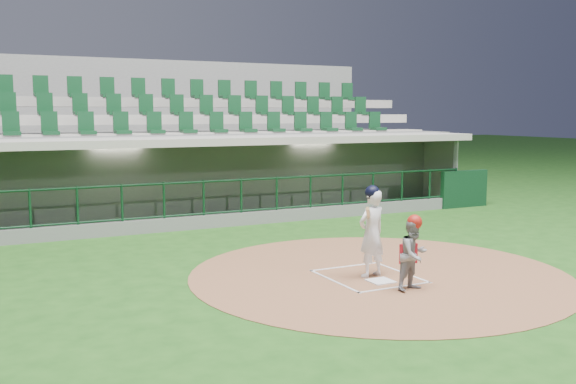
% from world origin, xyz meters
% --- Properties ---
extents(ground, '(120.00, 120.00, 0.00)m').
position_xyz_m(ground, '(0.00, 0.00, 0.00)').
color(ground, '#1C4A15').
rests_on(ground, ground).
extents(dirt_circle, '(7.20, 7.20, 0.01)m').
position_xyz_m(dirt_circle, '(0.30, -0.20, 0.01)').
color(dirt_circle, brown).
rests_on(dirt_circle, ground).
extents(home_plate, '(0.43, 0.43, 0.02)m').
position_xyz_m(home_plate, '(0.00, -0.70, 0.02)').
color(home_plate, white).
rests_on(home_plate, dirt_circle).
extents(batter_box_chalk, '(1.55, 1.80, 0.01)m').
position_xyz_m(batter_box_chalk, '(0.00, -0.30, 0.02)').
color(batter_box_chalk, silver).
rests_on(batter_box_chalk, ground).
extents(dugout_structure, '(16.40, 3.70, 3.00)m').
position_xyz_m(dugout_structure, '(-0.09, 7.84, 0.96)').
color(dugout_structure, slate).
rests_on(dugout_structure, ground).
extents(seating_deck, '(17.00, 6.72, 5.15)m').
position_xyz_m(seating_deck, '(0.00, 10.91, 1.42)').
color(seating_deck, slate).
rests_on(seating_deck, ground).
extents(batter, '(0.87, 0.90, 1.72)m').
position_xyz_m(batter, '(0.05, -0.31, 0.88)').
color(batter, white).
rests_on(batter, dirt_circle).
extents(catcher, '(0.69, 0.59, 1.32)m').
position_xyz_m(catcher, '(0.19, -1.39, 0.66)').
color(catcher, gray).
rests_on(catcher, dirt_circle).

